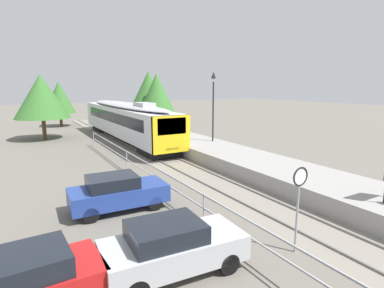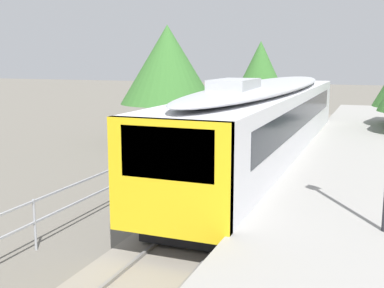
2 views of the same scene
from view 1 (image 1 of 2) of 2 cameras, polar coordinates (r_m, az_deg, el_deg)
The scene contains 14 objects.
ground_plane at distance 20.88m, azimuth -11.95°, elevation -3.98°, with size 160.00×160.00×0.00m, color #6B665B.
track_rails at distance 21.94m, azimuth -4.49°, elevation -2.97°, with size 3.20×60.00×0.14m.
commuter_train at distance 29.89m, azimuth -12.09°, elevation 4.59°, with size 2.82×19.76×3.74m.
station_platform at distance 23.40m, azimuth 2.69°, elevation -1.04°, with size 3.90×60.00×0.90m, color #999691.
platform_lamp_mid_platform at distance 24.15m, azimuth 3.95°, elevation 9.29°, with size 0.34×0.34×5.35m.
speed_limit_sign at distance 10.09m, azimuth 19.18°, elevation -7.72°, with size 0.61×0.10×2.81m.
carpark_fence at distance 11.77m, azimuth 2.18°, elevation -10.73°, with size 0.06×36.06×1.25m.
parked_hatchback_silver at distance 9.12m, azimuth -3.66°, elevation -18.29°, with size 4.10×1.99×1.53m.
parked_hatchback_red at distance 8.57m, azimuth -30.05°, elevation -21.91°, with size 4.09×1.97×1.53m.
parked_hatchback_blue at distance 13.57m, azimuth -13.57°, elevation -8.60°, with size 4.06×1.90×1.53m.
tree_behind_carpark at distance 33.43m, azimuth -26.02°, elevation 7.87°, with size 5.14×5.14×6.29m.
tree_behind_station_far at distance 38.31m, azimuth -6.53°, elevation 9.29°, with size 4.42×4.42×6.68m.
tree_distant_left at distance 40.95m, azimuth -7.99°, elevation 9.59°, with size 5.20×5.20×7.05m.
tree_distant_centre at distance 43.42m, azimuth -23.28°, elevation 7.89°, with size 3.88×3.88×5.75m.
Camera 1 is at (-9.17, 2.75, 5.21)m, focal length 28.94 mm.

